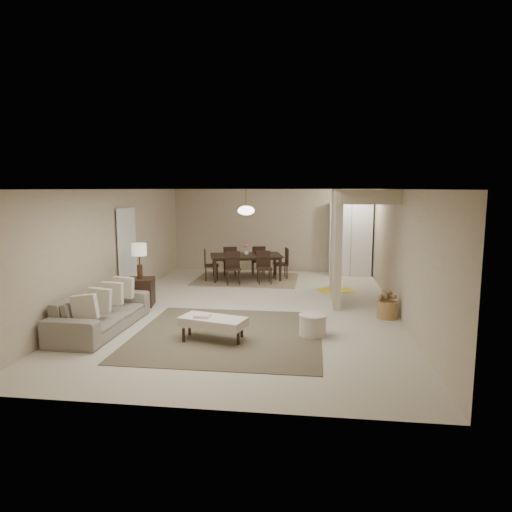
# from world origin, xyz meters

# --- Properties ---
(floor) EXTENTS (9.00, 9.00, 0.00)m
(floor) POSITION_xyz_m (0.00, 0.00, 0.00)
(floor) COLOR beige
(floor) RESTS_ON ground
(ceiling) EXTENTS (9.00, 9.00, 0.00)m
(ceiling) POSITION_xyz_m (0.00, 0.00, 2.50)
(ceiling) COLOR white
(ceiling) RESTS_ON back_wall
(back_wall) EXTENTS (6.00, 0.00, 6.00)m
(back_wall) POSITION_xyz_m (0.00, 4.50, 1.25)
(back_wall) COLOR tan
(back_wall) RESTS_ON floor
(left_wall) EXTENTS (0.00, 9.00, 9.00)m
(left_wall) POSITION_xyz_m (-3.00, 0.00, 1.25)
(left_wall) COLOR tan
(left_wall) RESTS_ON floor
(right_wall) EXTENTS (0.00, 9.00, 9.00)m
(right_wall) POSITION_xyz_m (3.00, 0.00, 1.25)
(right_wall) COLOR tan
(right_wall) RESTS_ON floor
(partition) EXTENTS (0.15, 2.50, 2.50)m
(partition) POSITION_xyz_m (1.80, 1.25, 1.25)
(partition) COLOR tan
(partition) RESTS_ON floor
(doorway) EXTENTS (0.04, 0.90, 2.04)m
(doorway) POSITION_xyz_m (-2.97, 0.60, 1.02)
(doorway) COLOR black
(doorway) RESTS_ON floor
(pantry_cabinet) EXTENTS (1.20, 0.55, 2.10)m
(pantry_cabinet) POSITION_xyz_m (2.35, 4.15, 1.05)
(pantry_cabinet) COLOR white
(pantry_cabinet) RESTS_ON floor
(flush_light) EXTENTS (0.44, 0.44, 0.05)m
(flush_light) POSITION_xyz_m (2.30, 3.20, 2.46)
(flush_light) COLOR white
(flush_light) RESTS_ON ceiling
(living_rug) EXTENTS (3.20, 3.20, 0.01)m
(living_rug) POSITION_xyz_m (-0.14, -1.82, 0.01)
(living_rug) COLOR brown
(living_rug) RESTS_ON floor
(sofa) EXTENTS (2.35, 0.95, 0.68)m
(sofa) POSITION_xyz_m (-2.45, -1.82, 0.34)
(sofa) COLOR gray
(sofa) RESTS_ON floor
(ottoman_bench) EXTENTS (1.19, 0.77, 0.39)m
(ottoman_bench) POSITION_xyz_m (-0.34, -2.12, 0.31)
(ottoman_bench) COLOR white
(ottoman_bench) RESTS_ON living_rug
(side_table) EXTENTS (0.63, 0.63, 0.60)m
(side_table) POSITION_xyz_m (-2.40, -0.07, 0.30)
(side_table) COLOR black
(side_table) RESTS_ON floor
(table_lamp) EXTENTS (0.32, 0.32, 0.76)m
(table_lamp) POSITION_xyz_m (-2.40, -0.07, 1.16)
(table_lamp) COLOR #49301F
(table_lamp) RESTS_ON side_table
(round_pouf) EXTENTS (0.48, 0.48, 0.37)m
(round_pouf) POSITION_xyz_m (1.31, -1.67, 0.18)
(round_pouf) COLOR white
(round_pouf) RESTS_ON floor
(wicker_basket) EXTENTS (0.52, 0.52, 0.33)m
(wicker_basket) POSITION_xyz_m (2.75, -0.40, 0.17)
(wicker_basket) COLOR olive
(wicker_basket) RESTS_ON floor
(dining_rug) EXTENTS (2.80, 2.10, 0.01)m
(dining_rug) POSITION_xyz_m (-0.56, 3.05, 0.01)
(dining_rug) COLOR #866B53
(dining_rug) RESTS_ON floor
(dining_table) EXTENTS (2.17, 1.55, 0.69)m
(dining_table) POSITION_xyz_m (-0.56, 3.05, 0.34)
(dining_table) COLOR black
(dining_table) RESTS_ON dining_rug
(dining_chairs) EXTENTS (2.34, 1.92, 0.87)m
(dining_chairs) POSITION_xyz_m (-0.56, 3.05, 0.43)
(dining_chairs) COLOR black
(dining_chairs) RESTS_ON dining_rug
(vase) EXTENTS (0.15, 0.15, 0.14)m
(vase) POSITION_xyz_m (-0.56, 3.05, 0.76)
(vase) COLOR white
(vase) RESTS_ON dining_table
(yellow_mat) EXTENTS (0.94, 0.70, 0.01)m
(yellow_mat) POSITION_xyz_m (1.85, 1.95, 0.01)
(yellow_mat) COLOR yellow
(yellow_mat) RESTS_ON floor
(pendant_light) EXTENTS (0.46, 0.46, 0.71)m
(pendant_light) POSITION_xyz_m (-0.56, 3.05, 1.92)
(pendant_light) COLOR #49301F
(pendant_light) RESTS_ON ceiling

